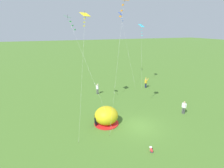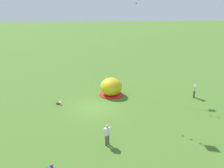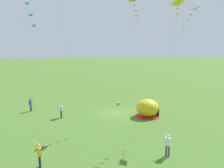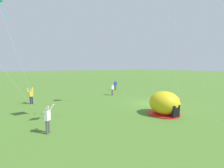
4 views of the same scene
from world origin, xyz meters
TOP-DOWN VIEW (x-y plane):
  - ground_plane at (0.00, 0.00)m, footprint 300.00×300.00m
  - popup_tent at (-3.36, 1.92)m, footprint 2.81×2.81m
  - toddler_crawling at (-1.09, -3.99)m, footprint 0.34×0.55m
  - person_flying_kite at (7.54, 11.52)m, footprint 0.56×0.69m
  - person_watching_sky at (10.74, -2.58)m, footprint 0.39×0.54m
  - person_far_back at (6.72, 0.80)m, footprint 0.39×0.54m
  - person_near_tent at (-1.73, 11.48)m, footprint 0.70×0.70m

SIDE VIEW (x-z plane):
  - ground_plane at x=0.00m, z-range 0.00..0.00m
  - toddler_crawling at x=-1.09m, z-range 0.02..0.34m
  - person_watching_sky at x=10.74m, z-range 0.10..1.82m
  - person_far_back at x=6.72m, z-range 0.10..1.82m
  - popup_tent at x=-3.36m, z-range -0.05..2.05m
  - person_near_tent at x=-1.73m, z-range 0.05..1.94m
  - person_flying_kite at x=7.54m, z-range 0.05..1.94m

